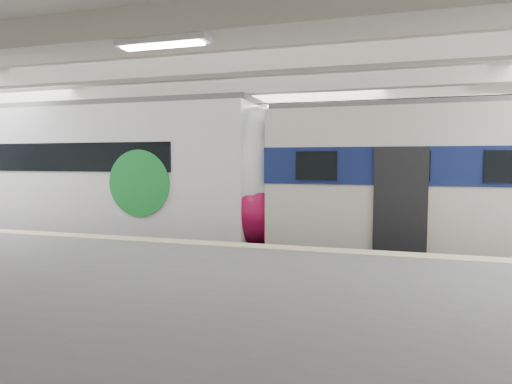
% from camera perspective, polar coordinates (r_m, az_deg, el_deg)
% --- Properties ---
extents(station_hall, '(36.00, 24.00, 5.75)m').
position_cam_1_polar(station_hall, '(11.16, -1.66, 5.33)').
color(station_hall, black).
rests_on(station_hall, ground).
extents(modern_emu, '(15.33, 3.16, 4.87)m').
position_cam_1_polar(modern_emu, '(15.39, -20.27, 1.59)').
color(modern_emu, white).
rests_on(modern_emu, ground).
extents(far_train, '(13.15, 3.24, 4.20)m').
position_cam_1_polar(far_train, '(19.53, -7.49, 1.69)').
color(far_train, white).
rests_on(far_train, ground).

